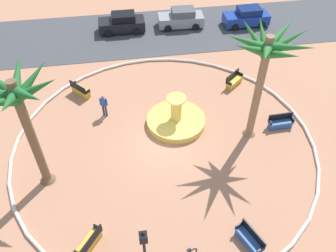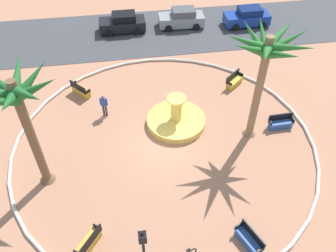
{
  "view_description": "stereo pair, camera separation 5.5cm",
  "coord_description": "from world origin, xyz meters",
  "px_view_note": "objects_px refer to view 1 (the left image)",
  "views": [
    {
      "loc": [
        -2.1,
        -14.85,
        16.06
      ],
      "look_at": [
        0.3,
        0.5,
        1.0
      ],
      "focal_mm": 38.12,
      "sensor_mm": 36.0,
      "label": 1
    },
    {
      "loc": [
        -2.05,
        -14.85,
        16.06
      ],
      "look_at": [
        0.3,
        0.5,
        1.0
      ],
      "focal_mm": 38.12,
      "sensor_mm": 36.0,
      "label": 2
    }
  ],
  "objects_px": {
    "parked_car_third": "(246,17)",
    "fountain": "(176,120)",
    "bench_southwest": "(234,81)",
    "parked_car_leftmost": "(122,23)",
    "parked_car_second": "(181,18)",
    "palm_tree_by_curb": "(266,57)",
    "bench_east": "(280,123)",
    "palm_tree_near_fountain": "(20,106)",
    "person_cyclist_photo": "(104,105)",
    "bench_west": "(89,243)",
    "bench_southeast": "(249,239)",
    "bench_north": "(81,91)"
  },
  "relations": [
    {
      "from": "parked_car_third",
      "to": "fountain",
      "type": "bearing_deg",
      "value": -125.56
    },
    {
      "from": "bench_southwest",
      "to": "parked_car_leftmost",
      "type": "xyz_separation_m",
      "value": [
        -7.52,
        9.13,
        0.43
      ]
    },
    {
      "from": "parked_car_second",
      "to": "palm_tree_by_curb",
      "type": "bearing_deg",
      "value": -82.8
    },
    {
      "from": "parked_car_third",
      "to": "bench_east",
      "type": "bearing_deg",
      "value": -98.42
    },
    {
      "from": "bench_east",
      "to": "parked_car_third",
      "type": "relative_size",
      "value": 0.4
    },
    {
      "from": "bench_southwest",
      "to": "parked_car_second",
      "type": "relative_size",
      "value": 0.38
    },
    {
      "from": "bench_east",
      "to": "palm_tree_near_fountain",
      "type": "bearing_deg",
      "value": -171.74
    },
    {
      "from": "parked_car_leftmost",
      "to": "bench_southwest",
      "type": "bearing_deg",
      "value": -50.51
    },
    {
      "from": "palm_tree_near_fountain",
      "to": "parked_car_leftmost",
      "type": "relative_size",
      "value": 1.78
    },
    {
      "from": "palm_tree_by_curb",
      "to": "person_cyclist_photo",
      "type": "xyz_separation_m",
      "value": [
        -8.94,
        3.11,
        -4.73
      ]
    },
    {
      "from": "bench_east",
      "to": "parked_car_third",
      "type": "distance_m",
      "value": 13.4
    },
    {
      "from": "palm_tree_by_curb",
      "to": "bench_west",
      "type": "height_order",
      "value": "palm_tree_by_curb"
    },
    {
      "from": "bench_southeast",
      "to": "person_cyclist_photo",
      "type": "distance_m",
      "value": 12.21
    },
    {
      "from": "fountain",
      "to": "parked_car_second",
      "type": "distance_m",
      "value": 12.85
    },
    {
      "from": "bench_west",
      "to": "person_cyclist_photo",
      "type": "xyz_separation_m",
      "value": [
        1.0,
        9.3,
        0.61
      ]
    },
    {
      "from": "bench_west",
      "to": "person_cyclist_photo",
      "type": "relative_size",
      "value": 0.93
    },
    {
      "from": "bench_east",
      "to": "bench_west",
      "type": "bearing_deg",
      "value": -151.84
    },
    {
      "from": "palm_tree_by_curb",
      "to": "parked_car_third",
      "type": "height_order",
      "value": "palm_tree_by_curb"
    },
    {
      "from": "bench_east",
      "to": "bench_north",
      "type": "distance_m",
      "value": 13.78
    },
    {
      "from": "bench_west",
      "to": "parked_car_leftmost",
      "type": "distance_m",
      "value": 20.51
    },
    {
      "from": "bench_east",
      "to": "bench_southeast",
      "type": "xyz_separation_m",
      "value": [
        -4.51,
        -7.45,
        0.0
      ]
    },
    {
      "from": "bench_west",
      "to": "bench_north",
      "type": "xyz_separation_m",
      "value": [
        -0.64,
        11.79,
        0.0
      ]
    },
    {
      "from": "bench_southeast",
      "to": "person_cyclist_photo",
      "type": "xyz_separation_m",
      "value": [
        -6.55,
        10.29,
        0.61
      ]
    },
    {
      "from": "parked_car_third",
      "to": "person_cyclist_photo",
      "type": "bearing_deg",
      "value": -141.36
    },
    {
      "from": "bench_southeast",
      "to": "parked_car_second",
      "type": "distance_m",
      "value": 21.38
    },
    {
      "from": "bench_west",
      "to": "bench_southwest",
      "type": "distance_m",
      "value": 15.25
    },
    {
      "from": "palm_tree_near_fountain",
      "to": "parked_car_second",
      "type": "bearing_deg",
      "value": 56.75
    },
    {
      "from": "palm_tree_by_curb",
      "to": "parked_car_leftmost",
      "type": "bearing_deg",
      "value": 116.62
    },
    {
      "from": "person_cyclist_photo",
      "to": "parked_car_second",
      "type": "height_order",
      "value": "person_cyclist_photo"
    },
    {
      "from": "fountain",
      "to": "bench_southwest",
      "type": "xyz_separation_m",
      "value": [
        4.87,
        3.38,
        0.04
      ]
    },
    {
      "from": "palm_tree_near_fountain",
      "to": "bench_southeast",
      "type": "bearing_deg",
      "value": -28.46
    },
    {
      "from": "bench_southwest",
      "to": "person_cyclist_photo",
      "type": "distance_m",
      "value": 9.59
    },
    {
      "from": "person_cyclist_photo",
      "to": "parked_car_leftmost",
      "type": "xyz_separation_m",
      "value": [
        1.86,
        11.01,
        -0.17
      ]
    },
    {
      "from": "fountain",
      "to": "palm_tree_by_curb",
      "type": "height_order",
      "value": "palm_tree_by_curb"
    },
    {
      "from": "bench_east",
      "to": "bench_southeast",
      "type": "height_order",
      "value": "same"
    },
    {
      "from": "parked_car_second",
      "to": "bench_east",
      "type": "bearing_deg",
      "value": -74.28
    },
    {
      "from": "bench_southwest",
      "to": "palm_tree_near_fountain",
      "type": "bearing_deg",
      "value": -151.83
    },
    {
      "from": "person_cyclist_photo",
      "to": "parked_car_third",
      "type": "xyz_separation_m",
      "value": [
        13.02,
        10.41,
        -0.17
      ]
    },
    {
      "from": "palm_tree_by_curb",
      "to": "parked_car_leftmost",
      "type": "distance_m",
      "value": 16.54
    },
    {
      "from": "bench_north",
      "to": "parked_car_second",
      "type": "relative_size",
      "value": 0.37
    },
    {
      "from": "palm_tree_near_fountain",
      "to": "palm_tree_by_curb",
      "type": "distance_m",
      "value": 12.42
    },
    {
      "from": "bench_southeast",
      "to": "parked_car_leftmost",
      "type": "xyz_separation_m",
      "value": [
        -4.69,
        21.31,
        0.43
      ]
    },
    {
      "from": "palm_tree_by_curb",
      "to": "parked_car_second",
      "type": "bearing_deg",
      "value": 97.2
    },
    {
      "from": "bench_southeast",
      "to": "parked_car_third",
      "type": "distance_m",
      "value": 21.7
    },
    {
      "from": "bench_east",
      "to": "parked_car_leftmost",
      "type": "xyz_separation_m",
      "value": [
        -9.2,
        13.85,
        0.43
      ]
    },
    {
      "from": "palm_tree_by_curb",
      "to": "bench_southeast",
      "type": "relative_size",
      "value": 4.31
    },
    {
      "from": "bench_west",
      "to": "fountain",
      "type": "bearing_deg",
      "value": 54.76
    },
    {
      "from": "bench_east",
      "to": "person_cyclist_photo",
      "type": "relative_size",
      "value": 0.95
    },
    {
      "from": "bench_east",
      "to": "parked_car_leftmost",
      "type": "distance_m",
      "value": 16.64
    },
    {
      "from": "bench_west",
      "to": "parked_car_third",
      "type": "relative_size",
      "value": 0.39
    }
  ]
}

